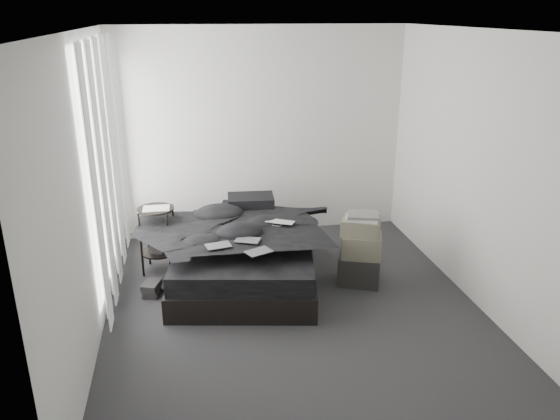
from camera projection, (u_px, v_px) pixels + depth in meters
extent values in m
cube|color=#2E2E30|center=(294.00, 310.00, 5.33)|extent=(3.60, 4.20, 0.01)
cube|color=white|center=(297.00, 30.00, 4.43)|extent=(3.60, 4.20, 0.01)
cube|color=white|center=(262.00, 134.00, 6.82)|extent=(3.60, 0.01, 2.60)
cube|color=white|center=(375.00, 297.00, 2.94)|extent=(3.60, 0.01, 2.60)
cube|color=white|center=(86.00, 194.00, 4.58)|extent=(0.01, 4.20, 2.60)
cube|color=white|center=(481.00, 173.00, 5.18)|extent=(0.01, 4.20, 2.60)
cube|color=white|center=(102.00, 161.00, 5.40)|extent=(0.02, 2.00, 2.30)
cube|color=white|center=(108.00, 167.00, 5.43)|extent=(0.06, 2.12, 2.48)
cube|color=black|center=(246.00, 268.00, 5.91)|extent=(1.75, 2.12, 0.26)
cube|color=black|center=(246.00, 248.00, 5.83)|extent=(1.69, 2.06, 0.20)
imported|color=black|center=(245.00, 232.00, 5.71)|extent=(1.67, 1.85, 0.22)
cube|color=black|center=(246.00, 210.00, 6.46)|extent=(0.63, 0.48, 0.13)
cube|color=black|center=(251.00, 201.00, 6.40)|extent=(0.56, 0.41, 0.12)
imported|color=silver|center=(279.00, 218.00, 5.75)|extent=(0.36, 0.32, 0.02)
cube|color=black|center=(218.00, 239.00, 5.24)|extent=(0.27, 0.20, 0.01)
cube|color=black|center=(248.00, 233.00, 5.37)|extent=(0.28, 0.24, 0.01)
cube|color=black|center=(259.00, 244.00, 5.10)|extent=(0.28, 0.24, 0.01)
cylinder|color=black|center=(158.00, 240.00, 6.02)|extent=(0.47, 0.47, 0.73)
cube|color=white|center=(156.00, 209.00, 5.88)|extent=(0.29, 0.21, 0.01)
cube|color=black|center=(152.00, 288.00, 5.58)|extent=(0.20, 0.25, 0.15)
cube|color=black|center=(359.00, 269.00, 5.81)|extent=(0.53, 0.48, 0.32)
cube|color=#666250|center=(361.00, 245.00, 5.70)|extent=(0.48, 0.43, 0.24)
cube|color=#666250|center=(361.00, 226.00, 5.65)|extent=(0.48, 0.45, 0.17)
cube|color=silver|center=(362.00, 217.00, 5.61)|extent=(0.40, 0.37, 0.03)
cube|color=silver|center=(363.00, 215.00, 5.59)|extent=(0.38, 0.33, 0.03)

